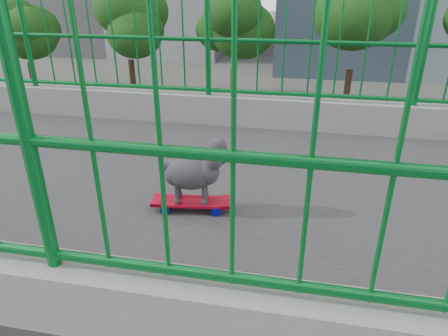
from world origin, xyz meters
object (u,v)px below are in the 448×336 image
skateboard (192,203)px  car_3 (73,137)px  car_6 (202,217)px  poodle (195,171)px  car_5 (90,265)px  car_4 (186,125)px

skateboard → car_3: (-15.99, -11.22, -6.26)m
car_6 → skateboard: bearing=14.5°
poodle → car_3: (-15.98, -11.24, -6.50)m
poodle → car_5: (-6.38, -5.14, -6.54)m
poodle → car_5: bearing=-149.0°
poodle → car_3: size_ratio=0.09×
car_4 → skateboard: bearing=-163.0°
car_5 → car_6: size_ratio=0.83×
car_3 → car_4: size_ratio=1.26×
car_3 → car_4: car_3 is taller
skateboard → car_6: skateboard is taller
car_5 → car_6: car_6 is taller
skateboard → car_4: bearing=-170.8°
car_5 → car_6: bearing=140.5°
car_6 → car_3: bearing=-126.2°
skateboard → car_3: 20.51m
skateboard → poodle: size_ratio=1.11×
skateboard → car_3: skateboard is taller
skateboard → poodle: poodle is taller
skateboard → car_3: bearing=-152.8°
car_3 → car_5: (9.60, 6.10, -0.04)m
poodle → car_3: 20.59m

